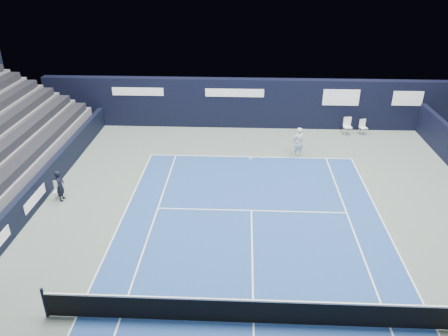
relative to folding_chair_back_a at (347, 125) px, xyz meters
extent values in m
plane|color=#526258|center=(-5.93, -13.47, -0.61)|extent=(48.00, 48.00, 0.00)
cube|color=navy|center=(-5.93, -15.47, -0.60)|extent=(10.97, 23.77, 0.01)
cube|color=white|center=(0.01, -0.10, -0.11)|extent=(0.50, 0.48, 0.04)
cube|color=white|center=(-0.01, 0.12, 0.18)|extent=(0.47, 0.07, 0.56)
cylinder|color=white|center=(0.19, 0.11, -0.36)|extent=(0.03, 0.03, 0.49)
cylinder|color=white|center=(-0.21, 0.08, -0.36)|extent=(0.03, 0.03, 0.49)
cylinder|color=white|center=(0.22, -0.27, -0.36)|extent=(0.03, 0.03, 0.49)
cylinder|color=white|center=(-0.18, -0.30, -0.36)|extent=(0.03, 0.03, 0.49)
cube|color=silver|center=(0.98, -0.01, -0.17)|extent=(0.50, 0.49, 0.04)
cube|color=silver|center=(0.93, 0.17, 0.08)|extent=(0.40, 0.14, 0.49)
cylinder|color=silver|center=(1.11, 0.20, -0.39)|extent=(0.02, 0.02, 0.43)
cylinder|color=silver|center=(0.77, 0.10, -0.39)|extent=(0.02, 0.02, 0.43)
cylinder|color=silver|center=(1.20, -0.12, -0.39)|extent=(0.02, 0.02, 0.43)
cylinder|color=silver|center=(0.86, -0.22, -0.39)|extent=(0.02, 0.02, 0.43)
cube|color=white|center=(-14.69, -8.43, -0.22)|extent=(0.43, 0.42, 0.04)
cube|color=white|center=(-14.72, -8.27, 0.01)|extent=(0.37, 0.09, 0.44)
cylinder|color=white|center=(-14.57, -8.26, -0.41)|extent=(0.02, 0.02, 0.39)
cylinder|color=white|center=(-14.88, -8.32, -0.41)|extent=(0.02, 0.02, 0.39)
cylinder|color=white|center=(-14.51, -8.55, -0.41)|extent=(0.02, 0.02, 0.39)
cylinder|color=white|center=(-14.82, -8.61, -0.41)|extent=(0.02, 0.02, 0.39)
imported|color=black|center=(-14.50, -8.53, 0.13)|extent=(0.38, 0.55, 1.47)
cube|color=white|center=(-5.93, -3.59, -0.60)|extent=(10.97, 0.06, 0.00)
cube|color=white|center=(-0.44, -15.47, -0.60)|extent=(0.06, 23.77, 0.00)
cube|color=white|center=(-11.41, -15.47, -0.60)|extent=(0.06, 23.77, 0.00)
cube|color=white|center=(-1.81, -15.47, -0.60)|extent=(0.06, 23.77, 0.00)
cube|color=white|center=(-10.04, -15.47, -0.60)|extent=(0.06, 23.77, 0.00)
cube|color=white|center=(-5.93, -9.07, -0.60)|extent=(8.23, 0.06, 0.00)
cube|color=white|center=(-5.93, -15.47, -0.60)|extent=(0.06, 12.80, 0.00)
cube|color=white|center=(-5.93, -3.74, -0.60)|extent=(0.06, 0.30, 0.00)
cylinder|color=black|center=(-12.33, -15.47, -0.06)|extent=(0.10, 0.10, 1.10)
cube|color=black|center=(-5.93, -15.47, -0.15)|extent=(12.80, 0.03, 0.86)
cube|color=white|center=(-5.93, -15.47, 0.30)|extent=(12.80, 0.05, 0.06)
cube|color=black|center=(-5.93, 1.03, 0.94)|extent=(26.00, 0.60, 3.10)
cube|color=silver|center=(-12.93, 0.71, 1.69)|extent=(3.20, 0.02, 0.50)
cube|color=silver|center=(-6.93, 0.71, 1.69)|extent=(3.60, 0.02, 0.50)
cube|color=silver|center=(-0.43, 0.71, 1.49)|extent=(2.20, 0.02, 1.00)
cube|color=silver|center=(3.57, 0.71, 1.49)|extent=(1.80, 0.02, 0.90)
cube|color=black|center=(-15.43, -9.47, -0.01)|extent=(0.30, 22.00, 1.20)
cube|color=silver|center=(-15.26, -9.47, -0.01)|extent=(0.02, 2.00, 0.45)
cube|color=#515153|center=(-16.03, -8.47, 0.22)|extent=(0.90, 16.00, 1.65)
cube|color=#4E4E50|center=(-16.93, -8.47, 0.44)|extent=(0.90, 16.00, 2.10)
cube|color=black|center=(-16.03, -8.47, 1.24)|extent=(0.63, 15.20, 0.40)
cube|color=black|center=(-16.93, -8.47, 1.69)|extent=(0.63, 15.20, 0.40)
imported|color=white|center=(-3.36, -3.36, 0.23)|extent=(0.72, 0.62, 1.68)
cylinder|color=black|center=(-3.51, -3.66, 0.44)|extent=(0.03, 0.29, 0.13)
torus|color=black|center=(-3.51, -3.91, 0.54)|extent=(0.30, 0.13, 0.29)
camera|label=1|loc=(-6.38, -25.25, 9.62)|focal=35.00mm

